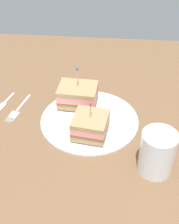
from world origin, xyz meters
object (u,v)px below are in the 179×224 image
object	(u,v)px
sandwich_half_back	(90,125)
fork	(17,111)
drink_glass	(157,154)
plate	(90,119)
sandwich_half_front	(78,95)
knife	(1,106)

from	to	relation	value
sandwich_half_back	fork	bearing A→B (deg)	-110.18
drink_glass	fork	distance (cm)	39.75
fork	sandwich_half_back	bearing A→B (deg)	69.82
plate	sandwich_half_front	size ratio (longest dim) A/B	2.25
sandwich_half_front	drink_glass	world-z (taller)	sandwich_half_front
drink_glass	sandwich_half_front	bearing A→B (deg)	-137.18
sandwich_half_back	knife	xyz separation A→B (cm)	(-9.29, -25.63, -3.25)
knife	fork	bearing A→B (deg)	71.20
drink_glass	knife	xyz separation A→B (cm)	(-18.48, -40.54, -4.59)
plate	fork	bearing A→B (deg)	-95.74
sandwich_half_back	fork	world-z (taller)	sandwich_half_back
sandwich_half_front	sandwich_half_back	distance (cm)	12.59
plate	drink_glass	xyz separation A→B (cm)	(14.82, 15.66, 4.32)
sandwich_half_front	sandwich_half_back	size ratio (longest dim) A/B	1.22
sandwich_half_back	fork	distance (cm)	22.40
sandwich_half_front	knife	bearing A→B (deg)	-83.34
plate	sandwich_half_front	xyz separation A→B (cm)	(-6.12, -3.74, 3.16)
plate	sandwich_half_back	distance (cm)	6.41
drink_glass	knife	distance (cm)	44.78
knife	sandwich_half_back	bearing A→B (deg)	70.07
sandwich_half_front	fork	size ratio (longest dim) A/B	0.89
sandwich_half_front	fork	world-z (taller)	sandwich_half_front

